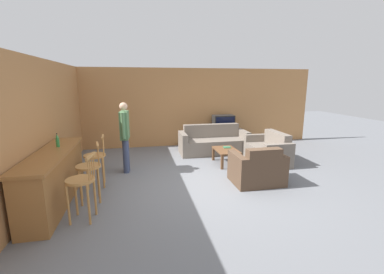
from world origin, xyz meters
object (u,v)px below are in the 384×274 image
Objects in this scene: bar_chair_far at (96,159)px; tv_unit at (223,137)px; person_by_window at (125,133)px; tv at (223,122)px; bottle at (57,141)px; armchair_near at (257,169)px; bar_chair_mid at (90,170)px; bar_chair_near at (82,184)px; book_on_table at (227,147)px; coffee_table at (226,152)px; loveseat_right at (268,151)px; couch_far at (213,143)px.

tv_unit is at bearing 37.67° from bar_chair_far.
tv_unit is 3.83m from person_by_window.
tv_unit is 1.52× the size of tv.
tv is at bearing 37.64° from bar_chair_far.
armchair_near is at bearing -3.42° from bottle.
bar_chair_mid is 1.00× the size of bar_chair_far.
tv is at bearing 43.85° from bar_chair_mid.
bar_chair_mid is 0.63× the size of person_by_window.
bar_chair_mid reaches higher than tv.
tv reaches higher than tv_unit.
bar_chair_far is 4.16× the size of bottle.
bar_chair_mid is at bearing -177.20° from armchair_near.
bar_chair_near is 4.03m from book_on_table.
bar_chair_mid is 5.49× the size of book_on_table.
book_on_table is at bearing -105.29° from tv_unit.
book_on_table is (0.08, 0.17, 0.08)m from coffee_table.
coffee_table is 2.12m from tv.
loveseat_right is at bearing 26.87° from bar_chair_near.
bar_chair_near reaches higher than tv.
bar_chair_mid is 1.63m from person_by_window.
book_on_table is at bearing 5.66° from person_by_window.
book_on_table is (3.81, 1.35, -0.66)m from bottle.
bar_chair_near is 1.00× the size of bar_chair_far.
book_on_table is at bearing 167.72° from loveseat_right.
couch_far is at bearing 32.06° from bottle.
bar_chair_near is at bearing -132.52° from couch_far.
bar_chair_mid is at bearing -90.02° from bar_chair_far.
person_by_window is at bearing 54.24° from bar_chair_far.
person_by_window is (-3.15, -2.08, 0.15)m from tv.
tv is (0.59, 0.84, 0.49)m from couch_far.
bar_chair_mid is 4.15m from couch_far.
book_on_table is at bearing 18.08° from bar_chair_far.
coffee_table is at bearing 35.72° from bar_chair_near.
loveseat_right is at bearing -12.28° from book_on_table.
bottle is (-4.91, -1.11, 0.76)m from loveseat_right.
bar_chair_mid is 0.70m from bar_chair_far.
loveseat_right is at bearing 10.61° from bar_chair_far.
couch_far is at bearing -125.08° from tv_unit.
loveseat_right is at bearing -3.18° from coffee_table.
armchair_near is at bearing -9.16° from bar_chair_far.
bar_chair_far is at bearing -125.76° from person_by_window.
bar_chair_mid is 4.59m from loveseat_right.
bottle is at bearing -162.47° from coffee_table.
couch_far is (3.12, 2.02, -0.28)m from bar_chair_far.
bottle reaches higher than bar_chair_far.
person_by_window is at bearing 69.17° from bar_chair_mid.
bar_chair_near is 2.27m from person_by_window.
tv reaches higher than book_on_table.
armchair_near is at bearing -81.53° from coffee_table.
bottle reaches higher than tv.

